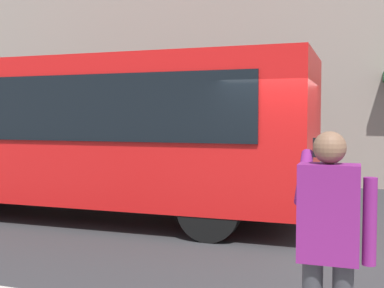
% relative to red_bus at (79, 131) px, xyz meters
% --- Properties ---
extents(ground_plane, '(60.00, 60.00, 0.00)m').
position_rel_red_bus_xyz_m(ground_plane, '(-4.48, 0.65, -1.68)').
color(ground_plane, '#2B2B2D').
extents(red_bus, '(9.05, 2.54, 3.08)m').
position_rel_red_bus_xyz_m(red_bus, '(0.00, 0.00, 0.00)').
color(red_bus, red).
rests_on(red_bus, ground_plane).
extents(pedestrian_photographer, '(0.53, 0.52, 1.70)m').
position_rel_red_bus_xyz_m(pedestrian_photographer, '(-5.04, 4.93, -0.54)').
color(pedestrian_photographer, '#2D2D33').
rests_on(pedestrian_photographer, sidewalk_curb).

